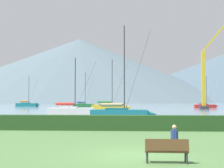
{
  "coord_description": "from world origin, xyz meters",
  "views": [
    {
      "loc": [
        -0.11,
        -14.14,
        2.5
      ],
      "look_at": [
        -3.7,
        47.25,
        5.43
      ],
      "focal_mm": 50.34,
      "sensor_mm": 36.0,
      "label": 1
    }
  ],
  "objects_px": {
    "sailboat_slip_0": "(205,106)",
    "sailboat_slip_4": "(72,111)",
    "sailboat_slip_3": "(27,104)",
    "sailboat_slip_7": "(110,107)",
    "park_bench_near_path": "(167,149)",
    "sailboat_slip_11": "(120,113)",
    "dock_crane": "(204,82)",
    "sailboat_slip_2": "(84,105)",
    "person_seated_viewer": "(174,136)"
  },
  "relations": [
    {
      "from": "sailboat_slip_0",
      "to": "park_bench_near_path",
      "type": "relative_size",
      "value": 5.37
    },
    {
      "from": "sailboat_slip_0",
      "to": "dock_crane",
      "type": "xyz_separation_m",
      "value": [
        -3.13,
        -12.77,
        5.91
      ]
    },
    {
      "from": "sailboat_slip_0",
      "to": "dock_crane",
      "type": "height_order",
      "value": "dock_crane"
    },
    {
      "from": "sailboat_slip_0",
      "to": "sailboat_slip_4",
      "type": "height_order",
      "value": "sailboat_slip_0"
    },
    {
      "from": "sailboat_slip_2",
      "to": "sailboat_slip_3",
      "type": "distance_m",
      "value": 21.22
    },
    {
      "from": "sailboat_slip_4",
      "to": "park_bench_near_path",
      "type": "relative_size",
      "value": 5.33
    },
    {
      "from": "sailboat_slip_4",
      "to": "sailboat_slip_11",
      "type": "bearing_deg",
      "value": -50.06
    },
    {
      "from": "sailboat_slip_4",
      "to": "sailboat_slip_7",
      "type": "distance_m",
      "value": 21.04
    },
    {
      "from": "sailboat_slip_11",
      "to": "park_bench_near_path",
      "type": "relative_size",
      "value": 7.1
    },
    {
      "from": "sailboat_slip_4",
      "to": "park_bench_near_path",
      "type": "xyz_separation_m",
      "value": [
        10.54,
        -36.23,
        -0.14
      ]
    },
    {
      "from": "sailboat_slip_2",
      "to": "dock_crane",
      "type": "relative_size",
      "value": 0.52
    },
    {
      "from": "sailboat_slip_4",
      "to": "sailboat_slip_2",
      "type": "bearing_deg",
      "value": 93.55
    },
    {
      "from": "sailboat_slip_3",
      "to": "sailboat_slip_7",
      "type": "bearing_deg",
      "value": -45.97
    },
    {
      "from": "park_bench_near_path",
      "to": "dock_crane",
      "type": "distance_m",
      "value": 66.72
    },
    {
      "from": "dock_crane",
      "to": "sailboat_slip_0",
      "type": "bearing_deg",
      "value": 76.23
    },
    {
      "from": "sailboat_slip_4",
      "to": "sailboat_slip_11",
      "type": "xyz_separation_m",
      "value": [
        7.87,
        -8.55,
        0.04
      ]
    },
    {
      "from": "sailboat_slip_0",
      "to": "sailboat_slip_11",
      "type": "relative_size",
      "value": 0.76
    },
    {
      "from": "sailboat_slip_4",
      "to": "sailboat_slip_0",
      "type": "bearing_deg",
      "value": 50.95
    },
    {
      "from": "sailboat_slip_3",
      "to": "dock_crane",
      "type": "distance_m",
      "value": 58.49
    },
    {
      "from": "sailboat_slip_0",
      "to": "person_seated_viewer",
      "type": "distance_m",
      "value": 76.54
    },
    {
      "from": "sailboat_slip_0",
      "to": "sailboat_slip_3",
      "type": "bearing_deg",
      "value": 163.3
    },
    {
      "from": "sailboat_slip_7",
      "to": "person_seated_viewer",
      "type": "xyz_separation_m",
      "value": [
        6.66,
        -53.78,
        -0.04
      ]
    },
    {
      "from": "sailboat_slip_0",
      "to": "sailboat_slip_2",
      "type": "distance_m",
      "value": 35.77
    },
    {
      "from": "sailboat_slip_11",
      "to": "sailboat_slip_4",
      "type": "bearing_deg",
      "value": 136.59
    },
    {
      "from": "sailboat_slip_2",
      "to": "sailboat_slip_11",
      "type": "bearing_deg",
      "value": -76.43
    },
    {
      "from": "sailboat_slip_0",
      "to": "sailboat_slip_2",
      "type": "xyz_separation_m",
      "value": [
        -35.27,
        5.99,
        0.05
      ]
    },
    {
      "from": "sailboat_slip_4",
      "to": "park_bench_near_path",
      "type": "bearing_deg",
      "value": -76.45
    },
    {
      "from": "sailboat_slip_4",
      "to": "park_bench_near_path",
      "type": "height_order",
      "value": "sailboat_slip_4"
    },
    {
      "from": "park_bench_near_path",
      "to": "sailboat_slip_7",
      "type": "bearing_deg",
      "value": 96.64
    },
    {
      "from": "sailboat_slip_3",
      "to": "sailboat_slip_0",
      "type": "bearing_deg",
      "value": -10.88
    },
    {
      "from": "sailboat_slip_3",
      "to": "person_seated_viewer",
      "type": "distance_m",
      "value": 94.51
    },
    {
      "from": "sailboat_slip_11",
      "to": "person_seated_viewer",
      "type": "height_order",
      "value": "sailboat_slip_11"
    },
    {
      "from": "park_bench_near_path",
      "to": "sailboat_slip_3",
      "type": "bearing_deg",
      "value": 112.23
    },
    {
      "from": "sailboat_slip_3",
      "to": "sailboat_slip_2",
      "type": "bearing_deg",
      "value": -17.05
    },
    {
      "from": "sailboat_slip_0",
      "to": "sailboat_slip_2",
      "type": "height_order",
      "value": "sailboat_slip_2"
    },
    {
      "from": "sailboat_slip_0",
      "to": "sailboat_slip_3",
      "type": "relative_size",
      "value": 0.88
    },
    {
      "from": "sailboat_slip_2",
      "to": "sailboat_slip_4",
      "type": "xyz_separation_m",
      "value": [
        5.11,
        -46.91,
        0.06
      ]
    },
    {
      "from": "sailboat_slip_7",
      "to": "sailboat_slip_11",
      "type": "xyz_separation_m",
      "value": [
        3.27,
        -29.09,
        -0.02
      ]
    },
    {
      "from": "sailboat_slip_0",
      "to": "sailboat_slip_2",
      "type": "bearing_deg",
      "value": 166.95
    },
    {
      "from": "sailboat_slip_3",
      "to": "sailboat_slip_4",
      "type": "distance_m",
      "value": 59.55
    },
    {
      "from": "park_bench_near_path",
      "to": "sailboat_slip_0",
      "type": "bearing_deg",
      "value": 76.4
    },
    {
      "from": "sailboat_slip_2",
      "to": "sailboat_slip_7",
      "type": "xyz_separation_m",
      "value": [
        9.71,
        -26.38,
        0.12
      ]
    },
    {
      "from": "sailboat_slip_0",
      "to": "dock_crane",
      "type": "relative_size",
      "value": 0.44
    },
    {
      "from": "sailboat_slip_11",
      "to": "park_bench_near_path",
      "type": "height_order",
      "value": "sailboat_slip_11"
    },
    {
      "from": "sailboat_slip_4",
      "to": "sailboat_slip_11",
      "type": "distance_m",
      "value": 11.62
    },
    {
      "from": "sailboat_slip_2",
      "to": "sailboat_slip_11",
      "type": "relative_size",
      "value": 0.89
    },
    {
      "from": "sailboat_slip_7",
      "to": "sailboat_slip_4",
      "type": "bearing_deg",
      "value": -100.36
    },
    {
      "from": "sailboat_slip_3",
      "to": "sailboat_slip_7",
      "type": "relative_size",
      "value": 0.91
    },
    {
      "from": "sailboat_slip_11",
      "to": "park_bench_near_path",
      "type": "xyz_separation_m",
      "value": [
        2.67,
        -27.68,
        -0.17
      ]
    },
    {
      "from": "sailboat_slip_0",
      "to": "person_seated_viewer",
      "type": "height_order",
      "value": "sailboat_slip_0"
    }
  ]
}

